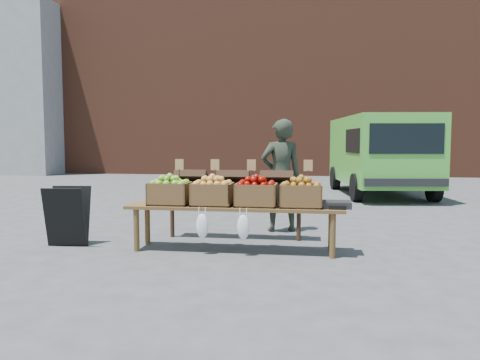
% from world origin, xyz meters
% --- Properties ---
extents(ground, '(80.00, 80.00, 0.00)m').
position_xyz_m(ground, '(0.00, 0.00, 0.00)').
color(ground, '#444446').
extents(brick_building, '(24.00, 4.00, 10.00)m').
position_xyz_m(brick_building, '(0.00, 15.00, 5.00)').
color(brick_building, brown).
rests_on(brick_building, ground).
extents(delivery_van, '(2.53, 4.62, 1.97)m').
position_xyz_m(delivery_van, '(2.07, 6.70, 0.99)').
color(delivery_van, green).
rests_on(delivery_van, ground).
extents(vendor, '(0.72, 0.58, 1.70)m').
position_xyz_m(vendor, '(-0.12, 1.47, 0.85)').
color(vendor, '#252C21').
rests_on(vendor, ground).
extents(chalkboard_sign, '(0.55, 0.33, 0.79)m').
position_xyz_m(chalkboard_sign, '(-2.82, 0.04, 0.40)').
color(chalkboard_sign, black).
rests_on(chalkboard_sign, ground).
extents(back_table, '(2.10, 0.44, 1.04)m').
position_xyz_m(back_table, '(-0.74, 0.81, 0.52)').
color(back_table, '#332015').
rests_on(back_table, ground).
extents(display_bench, '(2.70, 0.56, 0.57)m').
position_xyz_m(display_bench, '(-0.62, 0.09, 0.28)').
color(display_bench, brown).
rests_on(display_bench, ground).
extents(crate_golden_apples, '(0.50, 0.40, 0.28)m').
position_xyz_m(crate_golden_apples, '(-1.45, 0.09, 0.71)').
color(crate_golden_apples, '#579B11').
rests_on(crate_golden_apples, display_bench).
extents(crate_russet_pears, '(0.50, 0.40, 0.28)m').
position_xyz_m(crate_russet_pears, '(-0.90, 0.09, 0.71)').
color(crate_russet_pears, '#AFA71C').
rests_on(crate_russet_pears, display_bench).
extents(crate_red_apples, '(0.50, 0.40, 0.28)m').
position_xyz_m(crate_red_apples, '(-0.35, 0.09, 0.71)').
color(crate_red_apples, '#780002').
rests_on(crate_red_apples, display_bench).
extents(crate_green_apples, '(0.50, 0.40, 0.28)m').
position_xyz_m(crate_green_apples, '(0.20, 0.09, 0.71)').
color(crate_green_apples, '#A1691C').
rests_on(crate_green_apples, display_bench).
extents(weighing_scale, '(0.34, 0.30, 0.08)m').
position_xyz_m(weighing_scale, '(0.63, 0.09, 0.61)').
color(weighing_scale, black).
rests_on(weighing_scale, display_bench).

